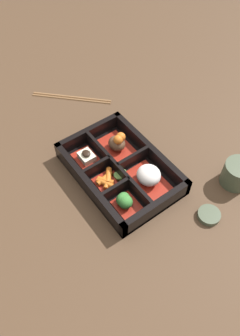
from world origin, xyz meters
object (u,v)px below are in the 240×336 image
Objects in this scene: bowl_rice at (149,176)px; sauce_dish at (209,215)px; tea_cup at (237,173)px; chopsticks at (72,97)px.

bowl_rice is 0.16m from sauce_dish.
tea_cup is 0.12m from sauce_dish.
bowl_rice is 1.51× the size of tea_cup.
sauce_dish is at bearing 4.50° from chopsticks.
chopsticks is at bearing 177.97° from bowl_rice.
tea_cup is 0.39× the size of chopsticks.
tea_cup is at bearing 55.91° from bowl_rice.
bowl_rice is 0.37m from chopsticks.
chopsticks is at bearing -161.98° from tea_cup.
tea_cup reaches higher than bowl_rice.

